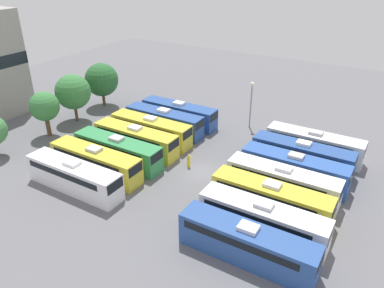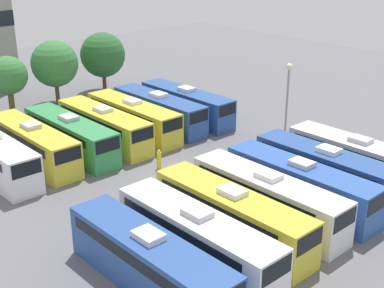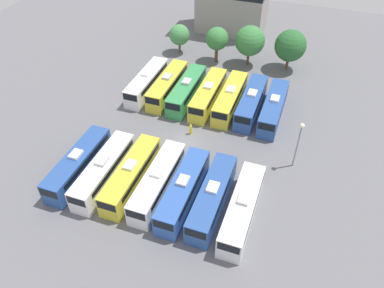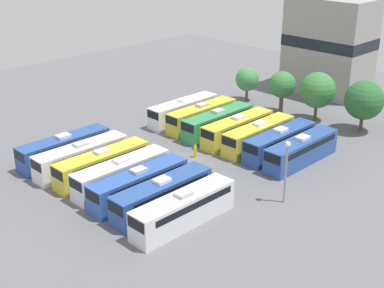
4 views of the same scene
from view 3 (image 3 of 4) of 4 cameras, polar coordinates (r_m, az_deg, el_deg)
The scene contains 21 objects.
ground_plane at distance 51.09m, azimuth -1.00°, elevation 0.37°, with size 111.24×111.24×0.00m, color slate.
bus_0 at distance 47.61m, azimuth -16.90°, elevation -2.85°, with size 2.60×11.57×3.40m.
bus_1 at distance 45.98m, azimuth -13.25°, elevation -3.88°, with size 2.60×11.57×3.40m.
bus_2 at distance 44.86m, azimuth -9.20°, elevation -4.55°, with size 2.60×11.57×3.40m.
bus_3 at distance 43.68m, azimuth -5.18°, elevation -5.66°, with size 2.60×11.57×3.40m.
bus_4 at distance 42.64m, azimuth -1.32°, elevation -6.97°, with size 2.60×11.57×3.40m.
bus_5 at distance 42.02m, azimuth 3.13°, elevation -7.99°, with size 2.60×11.57×3.40m.
bus_6 at distance 41.29m, azimuth 7.69°, elevation -9.64°, with size 2.60×11.57×3.40m.
bus_7 at distance 60.68m, azimuth -6.86°, elevation 9.40°, with size 2.60×11.57×3.40m.
bus_8 at distance 59.59m, azimuth -3.73°, elevation 8.97°, with size 2.60×11.57×3.40m.
bus_9 at distance 58.27m, azimuth -0.80°, elevation 8.24°, with size 2.60×11.57×3.40m.
bus_10 at distance 57.37m, azimuth 2.49°, elevation 7.61°, with size 2.60×11.57×3.40m.
bus_11 at distance 56.78m, azimuth 5.83°, elevation 7.02°, with size 2.60×11.57×3.40m.
bus_12 at distance 56.37m, azimuth 9.03°, elevation 6.40°, with size 2.60×11.57×3.40m.
bus_13 at distance 55.78m, azimuth 12.32°, elevation 5.49°, with size 2.60×11.57×3.40m.
worker_person at distance 51.87m, azimuth -0.20°, elevation 2.23°, with size 0.36×0.36×1.67m.
light_pole at distance 46.35m, azimuth 16.03°, elevation 0.97°, with size 0.60×0.60×6.75m.
tree_0 at distance 70.87m, azimuth -1.93°, elevation 16.28°, with size 3.74×3.74×5.37m.
tree_1 at distance 67.69m, azimuth 3.84°, elevation 15.69°, with size 3.96×3.96×6.30m.
tree_2 at distance 66.97m, azimuth 8.81°, elevation 15.27°, with size 5.13×5.13×7.12m.
tree_3 at distance 66.99m, azimuth 14.77°, elevation 14.28°, with size 5.31×5.31×7.09m.
Camera 3 is at (13.83, -36.00, 33.52)m, focal length 35.00 mm.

